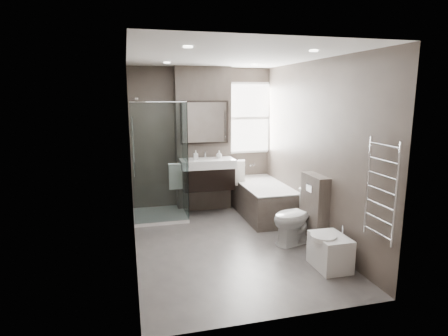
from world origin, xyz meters
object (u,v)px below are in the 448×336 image
object	(u,v)px
bathtub	(262,198)
vanity	(207,174)
toilet	(297,217)
bidet	(330,251)

from	to	relation	value
bathtub	vanity	bearing A→B (deg)	160.63
vanity	toilet	xyz separation A→B (m)	(0.97, -1.63, -0.35)
bathtub	bidet	world-z (taller)	bathtub
toilet	bidet	bearing A→B (deg)	-13.84
toilet	bidet	world-z (taller)	toilet
vanity	toilet	world-z (taller)	vanity
toilet	bathtub	bearing A→B (deg)	165.14
vanity	toilet	bearing A→B (deg)	-59.26
vanity	bidet	distance (m)	2.72
bathtub	bidet	size ratio (longest dim) A/B	2.98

